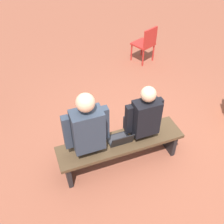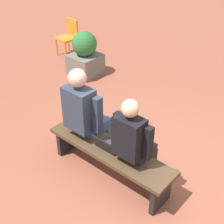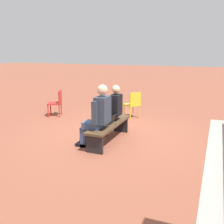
% 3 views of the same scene
% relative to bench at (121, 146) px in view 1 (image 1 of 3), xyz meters
% --- Properties ---
extents(ground_plane, '(60.00, 60.00, 0.00)m').
position_rel_bench_xyz_m(ground_plane, '(-0.38, -0.11, -0.35)').
color(ground_plane, brown).
extents(bench, '(1.80, 0.44, 0.45)m').
position_rel_bench_xyz_m(bench, '(0.00, 0.00, 0.00)').
color(bench, '#4C3823').
rests_on(bench, ground).
extents(person_student, '(0.52, 0.66, 1.31)m').
position_rel_bench_xyz_m(person_student, '(-0.34, -0.07, 0.35)').
color(person_student, '#232328').
rests_on(person_student, ground).
extents(person_adult, '(0.59, 0.75, 1.42)m').
position_rel_bench_xyz_m(person_adult, '(0.47, -0.07, 0.40)').
color(person_adult, '#384C75').
rests_on(person_adult, ground).
extents(laptop, '(0.32, 0.29, 0.21)m').
position_rel_bench_xyz_m(laptop, '(0.02, 0.01, 0.15)').
color(laptop, black).
rests_on(laptop, bench).
extents(plastic_chair_by_pillar, '(0.55, 0.55, 0.84)m').
position_rel_bench_xyz_m(plastic_chair_by_pillar, '(-1.65, -2.55, 0.13)').
color(plastic_chair_by_pillar, red).
rests_on(plastic_chair_by_pillar, ground).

